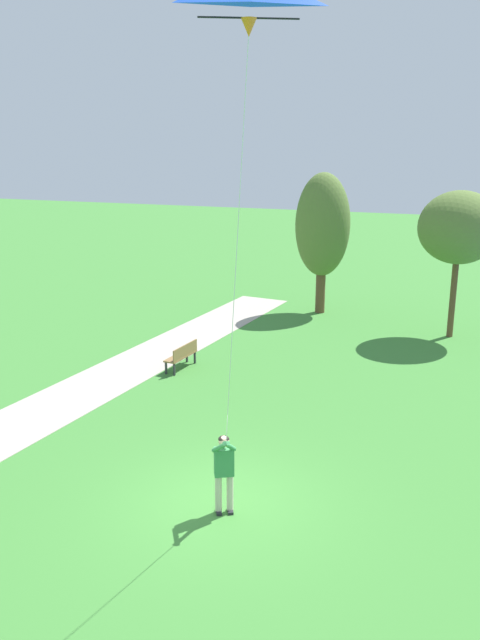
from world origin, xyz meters
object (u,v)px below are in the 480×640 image
Objects in this scene: park_bench_far_walkway at (182,355)px; flying_kite at (247,11)px; tree_lakeside_far at (459,228)px; tree_treeline_center at (323,226)px; person_kite_flyer at (224,467)px.

flying_kite is at bearing -59.15° from park_bench_far_walkway.
flying_kite is 14.65m from park_bench_far_walkway.
tree_lakeside_far is (2.12, 17.45, -4.74)m from flying_kite.
tree_treeline_center is (-3.62, 19.27, -5.13)m from flying_kite.
park_bench_far_walkway is 0.27× the size of tree_lakeside_far.
flying_kite is 1.24× the size of tree_treeline_center.
flying_kite is 1.35× the size of tree_lakeside_far.
tree_lakeside_far reaches higher than park_bench_far_walkway.
park_bench_far_walkway is at bearing 120.85° from flying_kite.
person_kite_flyer is 15.62m from tree_lakeside_far.
park_bench_far_walkway is (-4.68, 7.63, -0.54)m from person_kite_flyer.
tree_treeline_center is 1.09× the size of tree_lakeside_far.
tree_treeline_center is (2.49, 9.04, 3.40)m from park_bench_far_walkway.
flying_kite reaches higher than tree_treeline_center.
tree_lakeside_far is at bearing 76.53° from person_kite_flyer.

